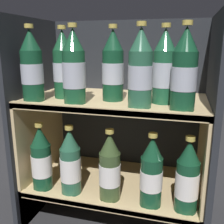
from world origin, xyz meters
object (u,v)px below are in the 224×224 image
(bottle_lower_front_4, at_px, (187,179))
(bottle_lower_front_1, at_px, (70,164))
(bottle_upper_front_0, at_px, (32,68))
(bottle_upper_front_1, at_px, (74,69))
(bottle_lower_front_2, at_px, (110,169))
(bottle_upper_front_2, at_px, (140,71))
(bottle_upper_front_3, at_px, (184,72))
(bottle_upper_back_0, at_px, (63,66))
(bottle_upper_back_1, at_px, (113,68))
(bottle_lower_front_3, at_px, (151,174))
(bottle_lower_front_0, at_px, (41,160))
(bottle_upper_back_2, at_px, (164,69))

(bottle_lower_front_4, bearing_deg, bottle_lower_front_1, 180.00)
(bottle_upper_front_0, distance_m, bottle_upper_front_1, 0.16)
(bottle_upper_front_0, distance_m, bottle_lower_front_2, 0.45)
(bottle_upper_front_0, bearing_deg, bottle_upper_front_2, 0.00)
(bottle_upper_front_0, relative_size, bottle_upper_front_3, 1.00)
(bottle_upper_front_2, distance_m, bottle_upper_back_0, 0.32)
(bottle_upper_front_0, bearing_deg, bottle_lower_front_4, 0.00)
(bottle_upper_back_1, xyz_separation_m, bottle_lower_front_3, (0.16, -0.09, -0.35))
(bottle_upper_front_3, distance_m, bottle_lower_front_2, 0.42)
(bottle_upper_front_2, relative_size, bottle_lower_front_4, 1.00)
(bottle_upper_front_3, height_order, bottle_lower_front_4, bottle_upper_front_3)
(bottle_upper_front_1, distance_m, bottle_upper_back_0, 0.12)
(bottle_lower_front_3, bearing_deg, bottle_upper_front_1, 180.00)
(bottle_upper_front_1, height_order, bottle_lower_front_0, bottle_upper_front_1)
(bottle_upper_back_2, xyz_separation_m, bottle_lower_front_4, (0.10, -0.09, -0.35))
(bottle_upper_front_1, relative_size, bottle_upper_back_2, 1.00)
(bottle_upper_front_0, distance_m, bottle_upper_front_3, 0.52)
(bottle_upper_front_0, relative_size, bottle_upper_front_1, 1.00)
(bottle_lower_front_1, height_order, bottle_lower_front_4, same)
(bottle_upper_front_0, bearing_deg, bottle_upper_front_3, -0.00)
(bottle_upper_back_1, height_order, bottle_lower_front_4, bottle_upper_back_1)
(bottle_upper_front_1, distance_m, bottle_upper_back_2, 0.30)
(bottle_upper_front_3, height_order, bottle_upper_back_0, same)
(bottle_upper_front_0, height_order, bottle_lower_front_1, bottle_upper_front_0)
(bottle_lower_front_0, distance_m, bottle_lower_front_4, 0.54)
(bottle_upper_front_3, bearing_deg, bottle_lower_front_4, 0.00)
(bottle_upper_front_1, xyz_separation_m, bottle_upper_front_3, (0.36, -0.00, 0.00))
(bottle_upper_back_1, bearing_deg, bottle_lower_front_0, -161.85)
(bottle_upper_back_0, relative_size, bottle_lower_front_2, 1.00)
(bottle_upper_front_0, xyz_separation_m, bottle_lower_front_2, (0.28, -0.00, -0.35))
(bottle_lower_front_1, height_order, bottle_lower_front_2, same)
(bottle_upper_front_0, height_order, bottle_upper_back_0, same)
(bottle_upper_front_1, distance_m, bottle_lower_front_2, 0.37)
(bottle_lower_front_2, height_order, bottle_lower_front_4, same)
(bottle_upper_back_0, height_order, bottle_lower_front_1, bottle_upper_back_0)
(bottle_upper_front_2, bearing_deg, bottle_upper_front_1, 180.00)
(bottle_lower_front_3, bearing_deg, bottle_upper_front_0, 180.00)
(bottle_upper_front_2, relative_size, bottle_upper_back_1, 1.00)
(bottle_upper_front_2, distance_m, bottle_upper_front_3, 0.13)
(bottle_upper_back_1, relative_size, bottle_lower_front_1, 1.00)
(bottle_upper_front_0, relative_size, bottle_lower_front_0, 1.00)
(bottle_upper_front_3, bearing_deg, bottle_upper_back_0, 168.93)
(bottle_upper_front_1, bearing_deg, bottle_upper_back_0, 132.99)
(bottle_upper_front_2, xyz_separation_m, bottle_upper_front_3, (0.13, -0.00, 0.00))
(bottle_lower_front_1, xyz_separation_m, bottle_lower_front_4, (0.42, 0.00, 0.00))
(bottle_upper_back_1, height_order, bottle_lower_front_2, bottle_upper_back_1)
(bottle_upper_back_0, distance_m, bottle_upper_back_1, 0.19)
(bottle_upper_back_2, bearing_deg, bottle_lower_front_2, -152.87)
(bottle_upper_front_0, relative_size, bottle_lower_front_2, 1.00)
(bottle_upper_back_2, relative_size, bottle_lower_front_3, 1.00)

